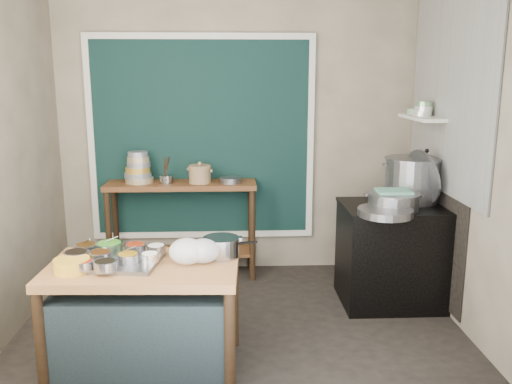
{
  "coord_description": "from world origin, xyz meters",
  "views": [
    {
      "loc": [
        -0.06,
        -3.89,
        1.98
      ],
      "look_at": [
        0.13,
        0.25,
        1.07
      ],
      "focal_mm": 38.0,
      "sensor_mm": 36.0,
      "label": 1
    }
  ],
  "objects_px": {
    "yellow_basin": "(72,265)",
    "saucepan": "(221,247)",
    "ceramic_crock": "(200,175)",
    "prep_table": "(145,317)",
    "utensil_cup": "(166,179)",
    "condiment_tray": "(113,261)",
    "back_counter": "(182,230)",
    "stock_pot": "(412,180)",
    "stove_block": "(394,256)",
    "steamer": "(393,201)"
  },
  "relations": [
    {
      "from": "yellow_basin",
      "to": "saucepan",
      "type": "xyz_separation_m",
      "value": [
        0.94,
        0.24,
        0.03
      ]
    },
    {
      "from": "ceramic_crock",
      "to": "yellow_basin",
      "type": "bearing_deg",
      "value": -111.13
    },
    {
      "from": "prep_table",
      "to": "saucepan",
      "type": "bearing_deg",
      "value": 16.73
    },
    {
      "from": "saucepan",
      "to": "utensil_cup",
      "type": "distance_m",
      "value": 1.69
    },
    {
      "from": "condiment_tray",
      "to": "saucepan",
      "type": "distance_m",
      "value": 0.73
    },
    {
      "from": "back_counter",
      "to": "saucepan",
      "type": "relative_size",
      "value": 5.68
    },
    {
      "from": "prep_table",
      "to": "stock_pot",
      "type": "relative_size",
      "value": 2.52
    },
    {
      "from": "stove_block",
      "to": "steamer",
      "type": "xyz_separation_m",
      "value": [
        -0.08,
        -0.15,
        0.53
      ]
    },
    {
      "from": "steamer",
      "to": "condiment_tray",
      "type": "bearing_deg",
      "value": -158.34
    },
    {
      "from": "utensil_cup",
      "to": "ceramic_crock",
      "type": "xyz_separation_m",
      "value": [
        0.32,
        0.01,
        0.04
      ]
    },
    {
      "from": "prep_table",
      "to": "stock_pot",
      "type": "bearing_deg",
      "value": 30.74
    },
    {
      "from": "steamer",
      "to": "saucepan",
      "type": "bearing_deg",
      "value": -152.06
    },
    {
      "from": "stock_pot",
      "to": "steamer",
      "type": "bearing_deg",
      "value": -130.48
    },
    {
      "from": "yellow_basin",
      "to": "condiment_tray",
      "type": "bearing_deg",
      "value": 33.39
    },
    {
      "from": "ceramic_crock",
      "to": "saucepan",
      "type": "bearing_deg",
      "value": -81.79
    },
    {
      "from": "steamer",
      "to": "ceramic_crock",
      "type": "bearing_deg",
      "value": 152.66
    },
    {
      "from": "stock_pot",
      "to": "steamer",
      "type": "relative_size",
      "value": 1.11
    },
    {
      "from": "stove_block",
      "to": "yellow_basin",
      "type": "xyz_separation_m",
      "value": [
        -2.43,
        -1.14,
        0.37
      ]
    },
    {
      "from": "utensil_cup",
      "to": "ceramic_crock",
      "type": "height_order",
      "value": "ceramic_crock"
    },
    {
      "from": "yellow_basin",
      "to": "utensil_cup",
      "type": "xyz_separation_m",
      "value": [
        0.39,
        1.83,
        0.2
      ]
    },
    {
      "from": "back_counter",
      "to": "ceramic_crock",
      "type": "height_order",
      "value": "ceramic_crock"
    },
    {
      "from": "prep_table",
      "to": "stove_block",
      "type": "relative_size",
      "value": 1.39
    },
    {
      "from": "condiment_tray",
      "to": "saucepan",
      "type": "height_order",
      "value": "saucepan"
    },
    {
      "from": "stove_block",
      "to": "steamer",
      "type": "distance_m",
      "value": 0.55
    },
    {
      "from": "stove_block",
      "to": "saucepan",
      "type": "height_order",
      "value": "saucepan"
    },
    {
      "from": "ceramic_crock",
      "to": "steamer",
      "type": "bearing_deg",
      "value": -27.34
    },
    {
      "from": "yellow_basin",
      "to": "stock_pot",
      "type": "xyz_separation_m",
      "value": [
        2.6,
        1.28,
        0.28
      ]
    },
    {
      "from": "back_counter",
      "to": "utensil_cup",
      "type": "xyz_separation_m",
      "value": [
        -0.14,
        -0.04,
        0.51
      ]
    },
    {
      "from": "saucepan",
      "to": "utensil_cup",
      "type": "bearing_deg",
      "value": 94.12
    },
    {
      "from": "condiment_tray",
      "to": "ceramic_crock",
      "type": "bearing_deg",
      "value": 73.95
    },
    {
      "from": "prep_table",
      "to": "stove_block",
      "type": "xyz_separation_m",
      "value": [
        2.0,
        1.02,
        0.05
      ]
    },
    {
      "from": "utensil_cup",
      "to": "stock_pot",
      "type": "relative_size",
      "value": 0.27
    },
    {
      "from": "condiment_tray",
      "to": "saucepan",
      "type": "xyz_separation_m",
      "value": [
        0.72,
        0.1,
        0.06
      ]
    },
    {
      "from": "condiment_tray",
      "to": "yellow_basin",
      "type": "height_order",
      "value": "yellow_basin"
    },
    {
      "from": "condiment_tray",
      "to": "stock_pot",
      "type": "bearing_deg",
      "value": 25.51
    },
    {
      "from": "stock_pot",
      "to": "saucepan",
      "type": "bearing_deg",
      "value": -147.98
    },
    {
      "from": "condiment_tray",
      "to": "ceramic_crock",
      "type": "distance_m",
      "value": 1.78
    },
    {
      "from": "stove_block",
      "to": "back_counter",
      "type": "bearing_deg",
      "value": 158.98
    },
    {
      "from": "back_counter",
      "to": "yellow_basin",
      "type": "bearing_deg",
      "value": -105.74
    },
    {
      "from": "yellow_basin",
      "to": "saucepan",
      "type": "height_order",
      "value": "saucepan"
    },
    {
      "from": "yellow_basin",
      "to": "steamer",
      "type": "height_order",
      "value": "steamer"
    },
    {
      "from": "stove_block",
      "to": "stock_pot",
      "type": "height_order",
      "value": "stock_pot"
    },
    {
      "from": "back_counter",
      "to": "saucepan",
      "type": "distance_m",
      "value": 1.71
    },
    {
      "from": "ceramic_crock",
      "to": "steamer",
      "type": "relative_size",
      "value": 0.51
    },
    {
      "from": "prep_table",
      "to": "ceramic_crock",
      "type": "height_order",
      "value": "ceramic_crock"
    },
    {
      "from": "yellow_basin",
      "to": "saucepan",
      "type": "distance_m",
      "value": 0.97
    },
    {
      "from": "stock_pot",
      "to": "yellow_basin",
      "type": "bearing_deg",
      "value": -153.76
    },
    {
      "from": "stove_block",
      "to": "ceramic_crock",
      "type": "xyz_separation_m",
      "value": [
        -1.72,
        0.7,
        0.6
      ]
    },
    {
      "from": "utensil_cup",
      "to": "ceramic_crock",
      "type": "bearing_deg",
      "value": 1.54
    },
    {
      "from": "back_counter",
      "to": "condiment_tray",
      "type": "xyz_separation_m",
      "value": [
        -0.3,
        -1.72,
        0.29
      ]
    }
  ]
}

